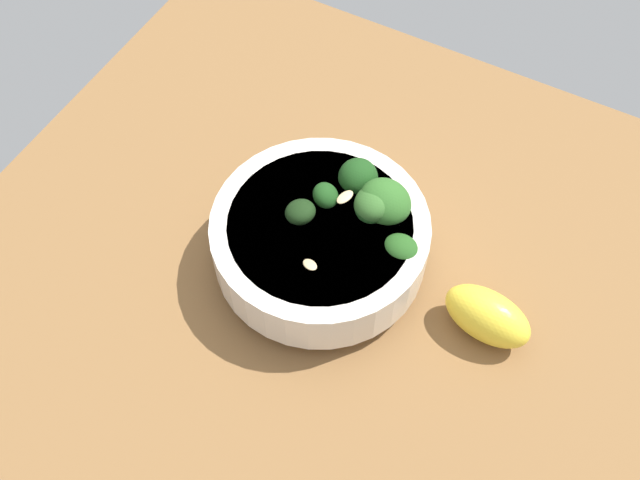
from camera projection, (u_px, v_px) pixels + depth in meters
The scene contains 3 objects.
ground_plane at pixel (309, 277), 71.98cm from camera, with size 66.60×66.60×4.78cm, color brown.
bowl_of_broccoli at pixel (324, 236), 66.48cm from camera, with size 19.60×19.60×9.95cm.
lemon_wedge at pixel (487, 316), 64.16cm from camera, with size 8.04×4.26×5.12cm, color yellow.
Camera 1 is at (30.77, 17.90, 60.28)cm, focal length 41.25 mm.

